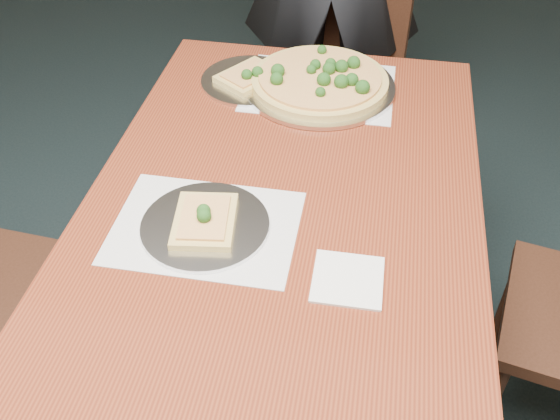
% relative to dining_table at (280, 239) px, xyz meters
% --- Properties ---
extents(dining_table, '(0.90, 1.50, 0.75)m').
position_rel_dining_table_xyz_m(dining_table, '(0.00, 0.00, 0.00)').
color(dining_table, '#5E2212').
rests_on(dining_table, ground).
extents(chair_far, '(0.51, 0.51, 0.91)m').
position_rel_dining_table_xyz_m(chair_far, '(0.04, 1.10, -0.14)').
color(chair_far, black).
rests_on(chair_far, ground).
extents(placemat_main, '(0.42, 0.32, 0.00)m').
position_rel_dining_table_xyz_m(placemat_main, '(0.02, 0.53, 0.09)').
color(placemat_main, white).
rests_on(placemat_main, dining_table).
extents(placemat_near, '(0.40, 0.30, 0.00)m').
position_rel_dining_table_xyz_m(placemat_near, '(-0.15, -0.08, 0.09)').
color(placemat_near, white).
rests_on(placemat_near, dining_table).
extents(pizza_pan, '(0.43, 0.43, 0.07)m').
position_rel_dining_table_xyz_m(pizza_pan, '(0.02, 0.53, 0.12)').
color(pizza_pan, silver).
rests_on(pizza_pan, dining_table).
extents(slice_plate_near, '(0.28, 0.28, 0.06)m').
position_rel_dining_table_xyz_m(slice_plate_near, '(-0.15, -0.08, 0.11)').
color(slice_plate_near, silver).
rests_on(slice_plate_near, dining_table).
extents(slice_plate_far, '(0.28, 0.28, 0.06)m').
position_rel_dining_table_xyz_m(slice_plate_far, '(-0.18, 0.53, 0.10)').
color(slice_plate_far, silver).
rests_on(slice_plate_far, dining_table).
extents(napkin, '(0.14, 0.14, 0.01)m').
position_rel_dining_table_xyz_m(napkin, '(0.17, -0.18, 0.09)').
color(napkin, white).
rests_on(napkin, dining_table).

